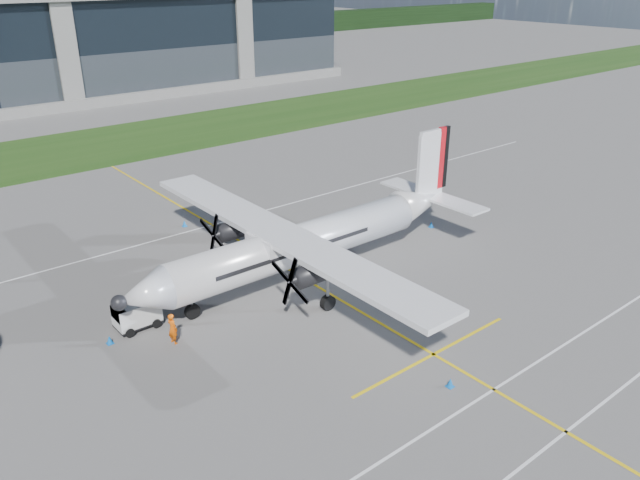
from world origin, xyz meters
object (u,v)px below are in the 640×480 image
Objects in this scene: safety_cone_fwd at (110,340)px; safety_cone_stbdwing at (184,223)px; baggage_tug at (137,315)px; ground_crew_person at (172,326)px; safety_cone_tail at (431,224)px; safety_cone_portwing at (450,383)px; turboprop_aircraft at (310,219)px; safety_cone_nose_stbd at (130,316)px.

safety_cone_fwd is 17.30m from safety_cone_stbdwing.
ground_crew_person is (0.85, -2.85, 0.25)m from baggage_tug.
safety_cone_tail is (24.15, 2.28, -0.83)m from ground_crew_person.
safety_cone_fwd is 27.00m from safety_cone_tail.
safety_cone_portwing is 1.00× the size of safety_cone_fwd.
safety_cone_tail is (13.00, 0.58, -3.96)m from turboprop_aircraft.
safety_cone_portwing and safety_cone_nose_stbd have the same top height.
turboprop_aircraft is 14.89m from safety_cone_portwing.
safety_cone_nose_stbd is at bearing 176.20° from safety_cone_tail.
safety_cone_fwd is 1.00× the size of safety_cone_nose_stbd.
ground_crew_person reaches higher than safety_cone_stbdwing.
turboprop_aircraft is 11.71m from ground_crew_person.
ground_crew_person is at bearing -119.69° from safety_cone_stbdwing.
safety_cone_stbdwing is (9.49, 11.19, 0.00)m from safety_cone_nose_stbd.
safety_cone_stbdwing is (9.49, 12.29, -0.57)m from baggage_tug.
turboprop_aircraft reaches higher than safety_cone_fwd.
safety_cone_portwing and safety_cone_stbdwing have the same top height.
baggage_tug reaches higher than safety_cone_fwd.
turboprop_aircraft is at bearing -177.47° from safety_cone_tail.
safety_cone_nose_stbd is at bearing 1.56° from ground_crew_person.
ground_crew_person is at bearing -174.60° from safety_cone_tail.
safety_cone_nose_stbd is 1.00× the size of safety_cone_stbdwing.
safety_cone_nose_stbd is 14.67m from safety_cone_stbdwing.
safety_cone_stbdwing is at bearing 100.64° from turboprop_aircraft.
turboprop_aircraft is 56.17× the size of safety_cone_fwd.
baggage_tug is 5.48× the size of safety_cone_fwd.
safety_cone_fwd and safety_cone_tail have the same top height.
safety_cone_fwd is at bearing -161.95° from baggage_tug.
baggage_tug is 2.17m from safety_cone_fwd.
safety_cone_portwing is (9.86, -15.33, -0.57)m from baggage_tug.
ground_crew_person is 15.41m from safety_cone_portwing.
safety_cone_fwd is (-14.00, 0.49, -3.96)m from turboprop_aircraft.
safety_cone_tail is at bearing -1.29° from baggage_tug.
turboprop_aircraft is 56.17× the size of safety_cone_nose_stbd.
baggage_tug is at bearing 18.05° from safety_cone_fwd.
safety_cone_nose_stbd is at bearing 169.45° from turboprop_aircraft.
ground_crew_person is at bearing 125.80° from safety_cone_portwing.
ground_crew_person is 4.30× the size of safety_cone_stbdwing.
baggage_tug is 1.24m from safety_cone_nose_stbd.
turboprop_aircraft is 56.17× the size of safety_cone_portwing.
ground_crew_person is 4.30× the size of safety_cone_portwing.
safety_cone_tail is at bearing -39.62° from safety_cone_stbdwing.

